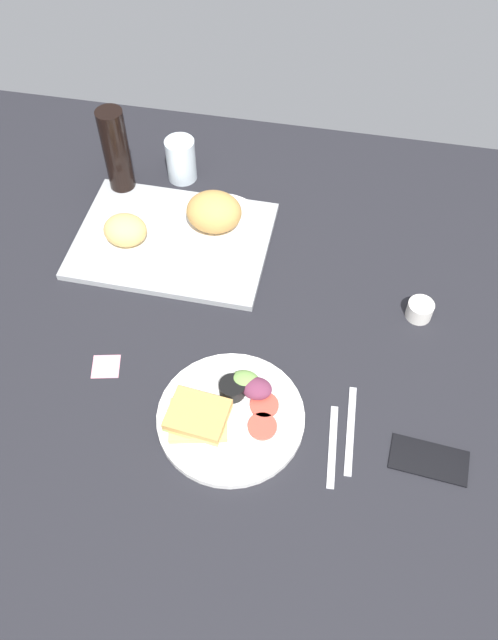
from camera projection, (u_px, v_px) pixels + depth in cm
name	position (u px, v px, depth cm)	size (l,w,h in cm)	color
ground_plane	(237.00, 345.00, 137.65)	(190.00, 150.00, 3.00)	black
serving_tray	(173.00, 240.00, 152.86)	(45.00, 33.00, 1.60)	#9EA0A3
bread_plate_near	(125.00, 237.00, 148.38)	(19.30, 19.30, 8.20)	white
bread_plate_far	(216.00, 217.00, 150.67)	(21.95, 21.95, 10.22)	white
plate_with_salad	(228.00, 412.00, 124.35)	(28.54, 28.54, 5.40)	white
drinking_glass	(181.00, 160.00, 162.93)	(7.46, 7.46, 11.27)	silver
soda_bottle	(117.00, 153.00, 155.36)	(6.40, 6.40, 23.15)	black
espresso_cup	(420.00, 310.00, 138.89)	(5.60, 5.60, 4.00)	silver
fork	(333.00, 446.00, 121.75)	(17.00, 1.40, 0.50)	#B7B7BC
knife	(351.00, 430.00, 123.76)	(19.00, 1.40, 0.50)	#B7B7BC
cell_phone	(429.00, 459.00, 119.95)	(14.40, 7.20, 0.80)	black
sticky_note	(106.00, 366.00, 132.58)	(5.60, 5.60, 0.12)	pink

